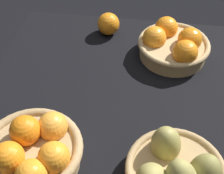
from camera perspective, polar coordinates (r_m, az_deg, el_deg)
market_tray at (r=89.62cm, az=-0.85°, el=-3.34°), size 84.00×72.00×3.00cm
basket_near_right at (r=74.95cm, az=-14.06°, el=-11.33°), size 23.70×23.70×11.62cm
basket_far_right_pears at (r=72.28cm, az=11.26°, el=-14.68°), size 22.29×22.29×14.26cm
basket_far_left at (r=102.25cm, az=10.98°, el=7.45°), size 22.60×22.60×10.41cm
loose_orange_back_gap at (r=110.63cm, az=-0.65°, el=11.29°), size 7.60×7.60×7.60cm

